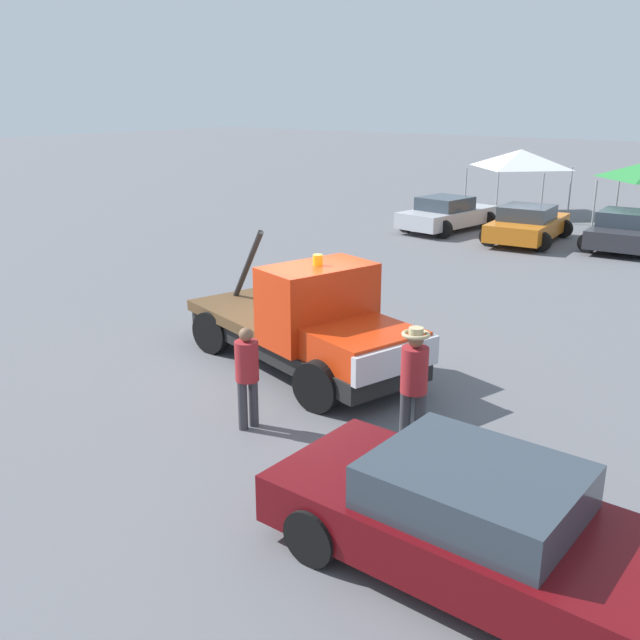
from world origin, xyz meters
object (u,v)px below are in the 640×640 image
foreground_car (489,529)px  canopy_tent_white (521,159)px  parked_car_orange (528,224)px  person_near_truck (414,378)px  parked_car_charcoal (626,230)px  parked_car_silver (447,214)px  tow_truck (310,326)px  person_at_hood (247,371)px

foreground_car → canopy_tent_white: canopy_tent_white is taller
foreground_car → parked_car_orange: size_ratio=1.15×
person_near_truck → parked_car_charcoal: person_near_truck is taller
foreground_car → parked_car_charcoal: bearing=102.2°
foreground_car → parked_car_charcoal: 19.82m
person_near_truck → parked_car_orange: person_near_truck is taller
canopy_tent_white → person_near_truck: bearing=-71.3°
person_near_truck → parked_car_charcoal: (-1.52, 17.21, -0.47)m
parked_car_orange → canopy_tent_white: bearing=20.0°
parked_car_silver → parked_car_charcoal: size_ratio=1.04×
parked_car_silver → person_near_truck: bearing=-145.9°
parked_car_charcoal → canopy_tent_white: 8.22m
tow_truck → person_at_hood: (0.72, -2.51, 0.05)m
person_near_truck → parked_car_orange: bearing=171.9°
person_at_hood → tow_truck: bearing=119.5°
tow_truck → parked_car_orange: bearing=111.7°
tow_truck → person_near_truck: 3.46m
person_near_truck → parked_car_silver: 18.48m
person_at_hood → parked_car_orange: 17.45m
tow_truck → person_at_hood: bearing=-58.5°
tow_truck → parked_car_orange: 14.87m
person_at_hood → parked_car_silver: (-5.70, 17.63, -0.32)m
parked_car_charcoal → foreground_car: bearing=-172.8°
foreground_car → person_near_truck: size_ratio=2.74×
parked_car_orange → parked_car_charcoal: same height
tow_truck → parked_car_silver: bearing=123.8°
person_at_hood → parked_car_silver: 18.53m
parked_car_charcoal → canopy_tent_white: bearing=45.5°
foreground_car → canopy_tent_white: (-9.86, 24.68, 1.77)m
tow_truck → parked_car_charcoal: bearing=99.8°
tow_truck → canopy_tent_white: 21.49m
person_at_hood → parked_car_charcoal: person_at_hood is taller
foreground_car → parked_car_orange: 19.77m
person_at_hood → parked_car_silver: person_at_hood is taller
person_near_truck → parked_car_silver: bearing=-178.1°
tow_truck → parked_car_orange: (-1.57, 14.79, -0.27)m
parked_car_silver → canopy_tent_white: (0.49, 5.84, 1.77)m
person_at_hood → parked_car_orange: person_at_hood is taller
tow_truck → canopy_tent_white: size_ratio=1.63×
person_near_truck → parked_car_charcoal: bearing=160.9°
tow_truck → person_near_truck: tow_truck is taller
canopy_tent_white → parked_car_charcoal: bearing=-40.7°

